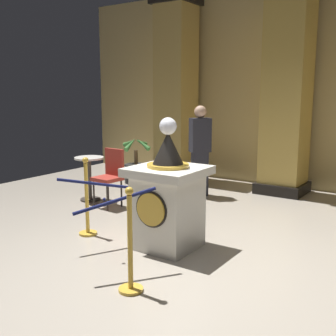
{
  "coord_description": "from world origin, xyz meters",
  "views": [
    {
      "loc": [
        2.54,
        -3.9,
        1.89
      ],
      "look_at": [
        -0.21,
        0.16,
        0.99
      ],
      "focal_mm": 44.58,
      "sensor_mm": 36.0,
      "label": 1
    }
  ],
  "objects_px": {
    "stanchion_far": "(130,256)",
    "stanchion_near": "(87,208)",
    "cafe_chair_red": "(111,172)",
    "pedestal_clock": "(168,198)",
    "bystander_guest": "(200,149)",
    "potted_palm_left": "(136,169)",
    "cafe_table": "(90,173)"
  },
  "relations": [
    {
      "from": "stanchion_near",
      "to": "pedestal_clock",
      "type": "bearing_deg",
      "value": 11.13
    },
    {
      "from": "stanchion_near",
      "to": "potted_palm_left",
      "type": "height_order",
      "value": "stanchion_near"
    },
    {
      "from": "bystander_guest",
      "to": "cafe_chair_red",
      "type": "height_order",
      "value": "bystander_guest"
    },
    {
      "from": "stanchion_far",
      "to": "cafe_table",
      "type": "height_order",
      "value": "stanchion_far"
    },
    {
      "from": "potted_palm_left",
      "to": "cafe_chair_red",
      "type": "distance_m",
      "value": 1.86
    },
    {
      "from": "bystander_guest",
      "to": "pedestal_clock",
      "type": "bearing_deg",
      "value": -68.51
    },
    {
      "from": "stanchion_near",
      "to": "cafe_chair_red",
      "type": "height_order",
      "value": "stanchion_near"
    },
    {
      "from": "bystander_guest",
      "to": "stanchion_far",
      "type": "bearing_deg",
      "value": -69.9
    },
    {
      "from": "pedestal_clock",
      "to": "cafe_chair_red",
      "type": "height_order",
      "value": "pedestal_clock"
    },
    {
      "from": "potted_palm_left",
      "to": "bystander_guest",
      "type": "distance_m",
      "value": 1.76
    },
    {
      "from": "stanchion_far",
      "to": "stanchion_near",
      "type": "bearing_deg",
      "value": 148.13
    },
    {
      "from": "pedestal_clock",
      "to": "stanchion_near",
      "type": "distance_m",
      "value": 1.19
    },
    {
      "from": "potted_palm_left",
      "to": "pedestal_clock",
      "type": "bearing_deg",
      "value": -45.59
    },
    {
      "from": "potted_palm_left",
      "to": "bystander_guest",
      "type": "xyz_separation_m",
      "value": [
        1.65,
        -0.2,
        0.58
      ]
    },
    {
      "from": "stanchion_far",
      "to": "potted_palm_left",
      "type": "height_order",
      "value": "stanchion_far"
    },
    {
      "from": "stanchion_far",
      "to": "potted_palm_left",
      "type": "bearing_deg",
      "value": 127.82
    },
    {
      "from": "stanchion_far",
      "to": "bystander_guest",
      "type": "bearing_deg",
      "value": 110.1
    },
    {
      "from": "stanchion_near",
      "to": "stanchion_far",
      "type": "bearing_deg",
      "value": -31.87
    },
    {
      "from": "cafe_chair_red",
      "to": "potted_palm_left",
      "type": "bearing_deg",
      "value": 115.27
    },
    {
      "from": "bystander_guest",
      "to": "stanchion_near",
      "type": "bearing_deg",
      "value": -93.67
    },
    {
      "from": "bystander_guest",
      "to": "potted_palm_left",
      "type": "bearing_deg",
      "value": 172.99
    },
    {
      "from": "cafe_table",
      "to": "potted_palm_left",
      "type": "bearing_deg",
      "value": 98.17
    },
    {
      "from": "stanchion_near",
      "to": "cafe_table",
      "type": "xyz_separation_m",
      "value": [
        -1.25,
        1.31,
        0.12
      ]
    },
    {
      "from": "pedestal_clock",
      "to": "stanchion_far",
      "type": "distance_m",
      "value": 1.24
    },
    {
      "from": "stanchion_near",
      "to": "cafe_table",
      "type": "bearing_deg",
      "value": 133.47
    },
    {
      "from": "pedestal_clock",
      "to": "bystander_guest",
      "type": "distance_m",
      "value": 2.67
    },
    {
      "from": "cafe_chair_red",
      "to": "pedestal_clock",
      "type": "bearing_deg",
      "value": -28.92
    },
    {
      "from": "pedestal_clock",
      "to": "stanchion_near",
      "type": "xyz_separation_m",
      "value": [
        -1.15,
        -0.23,
        -0.25
      ]
    },
    {
      "from": "potted_palm_left",
      "to": "cafe_chair_red",
      "type": "bearing_deg",
      "value": -64.73
    },
    {
      "from": "cafe_table",
      "to": "cafe_chair_red",
      "type": "distance_m",
      "value": 0.57
    },
    {
      "from": "pedestal_clock",
      "to": "stanchion_near",
      "type": "bearing_deg",
      "value": -168.87
    },
    {
      "from": "stanchion_far",
      "to": "cafe_chair_red",
      "type": "distance_m",
      "value": 3.09
    }
  ]
}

